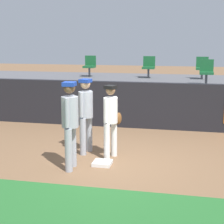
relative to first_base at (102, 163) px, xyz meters
name	(u,v)px	position (x,y,z in m)	size (l,w,h in m)	color
ground_plane	(109,162)	(0.11, 0.18, -0.04)	(60.00, 60.00, 0.00)	brown
grass_foreground_strip	(68,223)	(0.11, -2.66, -0.04)	(18.00, 2.80, 0.01)	#26662B
first_base	(102,163)	(0.00, 0.00, 0.00)	(0.40, 0.40, 0.08)	white
player_fielder_home	(111,117)	(0.07, 0.54, 0.95)	(0.46, 0.49, 1.71)	white
player_runner_visitor	(70,119)	(-0.60, -0.38, 1.05)	(0.37, 0.53, 1.88)	#9EA3AD
player_coach_visitor	(86,111)	(-0.59, 0.76, 1.01)	(0.41, 0.50, 1.81)	#9EA3AD
field_wall	(134,105)	(0.13, 3.61, 0.68)	(18.00, 0.26, 1.43)	black
bleacher_platform	(144,96)	(0.11, 6.18, 0.58)	(18.00, 4.80, 1.23)	#59595E
seat_back_left	(90,65)	(-2.20, 6.85, 1.66)	(0.45, 0.44, 0.84)	#4C4C51
seat_back_right	(202,67)	(2.23, 6.85, 1.66)	(0.46, 0.44, 0.84)	#4C4C51
seat_back_center	(149,66)	(0.19, 6.85, 1.66)	(0.47, 0.44, 0.84)	#4C4C51
seat_front_right	(207,71)	(2.33, 5.05, 1.66)	(0.45, 0.44, 0.84)	#4C4C51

